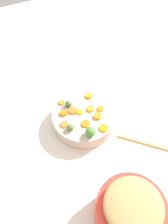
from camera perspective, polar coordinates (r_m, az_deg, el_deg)
name	(u,v)px	position (r m, az deg, el deg)	size (l,w,h in m)	color
tabletop	(85,127)	(1.09, 0.34, -3.75)	(2.40, 2.40, 0.02)	silver
serving_bowl_carrots	(84,118)	(1.06, 0.00, -1.49)	(0.29, 0.29, 0.08)	#BFAC99
metal_pot	(129,212)	(0.88, 11.32, -23.59)	(0.24, 0.24, 0.13)	red
stuffing_mound	(134,206)	(0.79, 12.47, -22.20)	(0.20, 0.20, 0.05)	tan
carrot_slice_0	(89,96)	(1.08, 1.29, 4.14)	(0.03, 0.03, 0.01)	orange
carrot_slice_1	(80,112)	(1.03, -1.13, 0.08)	(0.03, 0.03, 0.01)	orange
carrot_slice_2	(73,110)	(1.03, -2.84, 0.43)	(0.04, 0.04, 0.01)	orange
carrot_slice_3	(61,102)	(1.06, -5.75, 2.46)	(0.03, 0.03, 0.01)	orange
carrot_slice_4	(64,113)	(1.03, -5.16, -0.21)	(0.03, 0.03, 0.01)	orange
carrot_slice_5	(100,109)	(1.04, 4.19, 0.86)	(0.03, 0.03, 0.01)	orange
carrot_slice_6	(64,124)	(1.00, -5.04, -3.02)	(0.04, 0.04, 0.01)	orange
carrot_slice_7	(98,116)	(1.01, 3.48, -1.03)	(0.04, 0.04, 0.01)	orange
carrot_slice_8	(90,109)	(1.04, 1.63, 0.83)	(0.03, 0.03, 0.01)	orange
carrot_slice_9	(104,128)	(0.98, 5.01, -4.07)	(0.04, 0.04, 0.01)	orange
carrot_slice_10	(86,124)	(0.99, 0.44, -2.95)	(0.04, 0.04, 0.01)	orange
brussels_sprout_0	(91,132)	(0.95, 1.66, -5.02)	(0.04, 0.04, 0.04)	#468534
brussels_sprout_1	(70,127)	(0.97, -3.48, -3.92)	(0.03, 0.03, 0.03)	#4E7331
brussels_sprout_2	(68,104)	(1.04, -3.97, 2.11)	(0.03, 0.03, 0.03)	#467141
wooden_spoon	(163,148)	(1.08, 19.39, -8.53)	(0.22, 0.24, 0.01)	tan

